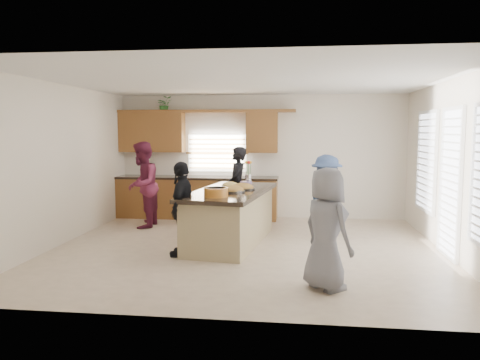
# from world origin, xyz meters

# --- Properties ---
(floor) EXTENTS (6.50, 6.50, 0.00)m
(floor) POSITION_xyz_m (0.00, 0.00, 0.00)
(floor) COLOR beige
(floor) RESTS_ON ground
(room_shell) EXTENTS (6.52, 6.02, 2.81)m
(room_shell) POSITION_xyz_m (0.00, 0.00, 1.90)
(room_shell) COLOR silver
(room_shell) RESTS_ON ground
(back_cabinetry) EXTENTS (4.08, 0.66, 2.46)m
(back_cabinetry) POSITION_xyz_m (-1.47, 2.73, 0.91)
(back_cabinetry) COLOR brown
(back_cabinetry) RESTS_ON ground
(right_wall_glazing) EXTENTS (0.06, 4.00, 2.25)m
(right_wall_glazing) POSITION_xyz_m (3.22, -0.13, 1.34)
(right_wall_glazing) COLOR white
(right_wall_glazing) RESTS_ON ground
(island) EXTENTS (1.51, 2.83, 0.95)m
(island) POSITION_xyz_m (-0.31, 0.38, 0.45)
(island) COLOR tan
(island) RESTS_ON ground
(platter_front) EXTENTS (0.43, 0.43, 0.17)m
(platter_front) POSITION_xyz_m (-0.24, 0.13, 0.98)
(platter_front) COLOR black
(platter_front) RESTS_ON island
(platter_mid) EXTENTS (0.43, 0.43, 0.17)m
(platter_mid) POSITION_xyz_m (-0.11, 0.50, 0.98)
(platter_mid) COLOR black
(platter_mid) RESTS_ON island
(platter_back) EXTENTS (0.33, 0.33, 0.14)m
(platter_back) POSITION_xyz_m (-0.39, 0.85, 0.98)
(platter_back) COLOR black
(platter_back) RESTS_ON island
(salad_bowl) EXTENTS (0.38, 0.38, 0.15)m
(salad_bowl) POSITION_xyz_m (-0.42, -0.49, 1.03)
(salad_bowl) COLOR orange
(salad_bowl) RESTS_ON island
(clear_cup) EXTENTS (0.07, 0.07, 0.10)m
(clear_cup) POSITION_xyz_m (-0.05, -0.47, 1.00)
(clear_cup) COLOR white
(clear_cup) RESTS_ON island
(plate_stack) EXTENTS (0.23, 0.23, 0.05)m
(plate_stack) POSITION_xyz_m (-0.15, 1.37, 0.97)
(plate_stack) COLOR #9E7EB7
(plate_stack) RESTS_ON island
(flower_vase) EXTENTS (0.14, 0.14, 0.44)m
(flower_vase) POSITION_xyz_m (-0.13, 1.60, 1.18)
(flower_vase) COLOR silver
(flower_vase) RESTS_ON island
(potted_plant) EXTENTS (0.42, 0.40, 0.37)m
(potted_plant) POSITION_xyz_m (-2.19, 2.82, 2.58)
(potted_plant) COLOR #327D32
(potted_plant) RESTS_ON back_cabinetry
(woman_left_back) EXTENTS (0.45, 0.64, 1.66)m
(woman_left_back) POSITION_xyz_m (-0.39, 1.86, 0.83)
(woman_left_back) COLOR black
(woman_left_back) RESTS_ON ground
(woman_left_mid) EXTENTS (0.71, 0.89, 1.77)m
(woman_left_mid) POSITION_xyz_m (-2.31, 1.51, 0.88)
(woman_left_mid) COLOR maroon
(woman_left_mid) RESTS_ON ground
(woman_left_front) EXTENTS (0.41, 0.90, 1.51)m
(woman_left_front) POSITION_xyz_m (-0.96, -0.53, 0.75)
(woman_left_front) COLOR black
(woman_left_front) RESTS_ON ground
(woman_right_back) EXTENTS (0.96, 1.15, 1.55)m
(woman_right_back) POSITION_xyz_m (1.39, 1.02, 0.78)
(woman_right_back) COLOR navy
(woman_right_back) RESTS_ON ground
(woman_right_front) EXTENTS (0.85, 0.89, 1.54)m
(woman_right_front) POSITION_xyz_m (1.22, -1.88, 0.77)
(woman_right_front) COLOR slate
(woman_right_front) RESTS_ON ground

